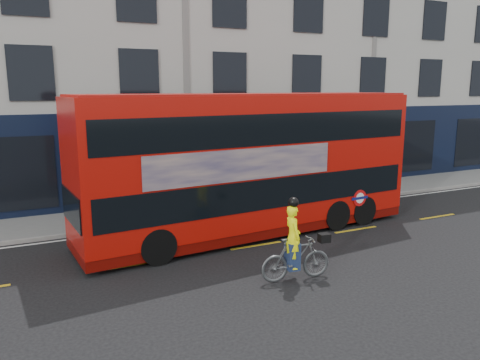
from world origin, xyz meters
TOP-DOWN VIEW (x-y plane):
  - ground at (0.00, 0.00)m, footprint 120.00×120.00m
  - pavement at (0.00, 6.50)m, footprint 60.00×3.00m
  - kerb at (0.00, 5.00)m, footprint 60.00×0.12m
  - building_terrace at (0.00, 12.94)m, footprint 50.00×10.07m
  - road_edge_line at (0.00, 4.70)m, footprint 58.00×0.10m
  - lane_dashes at (0.00, 1.50)m, footprint 58.00×0.12m
  - bus at (0.52, 2.80)m, footprint 12.06×3.69m
  - cyclist at (-0.33, -1.35)m, footprint 1.98×0.77m

SIDE VIEW (x-z plane):
  - ground at x=0.00m, z-range 0.00..0.00m
  - road_edge_line at x=0.00m, z-range 0.00..0.01m
  - lane_dashes at x=0.00m, z-range 0.00..0.01m
  - pavement at x=0.00m, z-range 0.00..0.12m
  - kerb at x=0.00m, z-range 0.00..0.13m
  - cyclist at x=-0.33m, z-range -0.37..1.87m
  - bus at x=0.52m, z-range 0.06..4.85m
  - building_terrace at x=0.00m, z-range -0.01..14.99m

